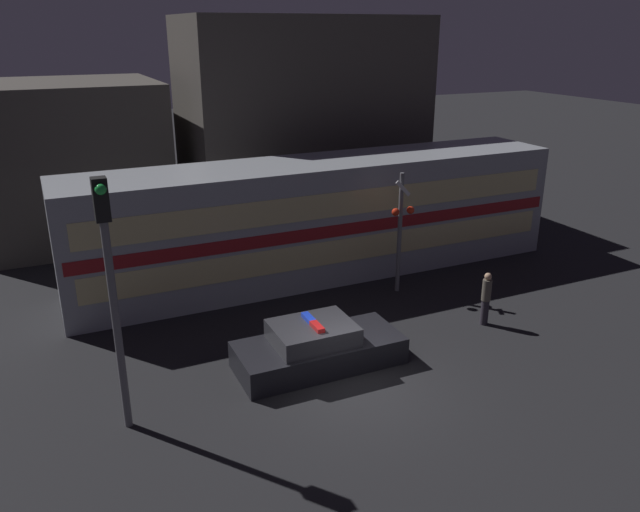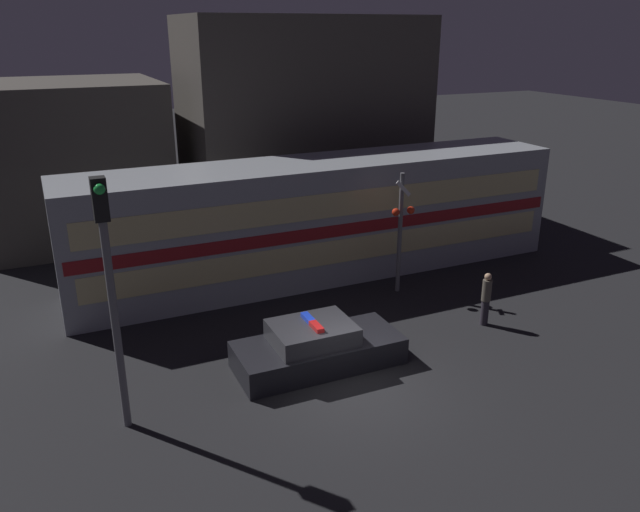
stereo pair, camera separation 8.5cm
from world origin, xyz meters
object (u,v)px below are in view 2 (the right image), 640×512
at_px(police_car, 317,348).
at_px(pedestrian, 486,298).
at_px(traffic_light_corner, 110,282).
at_px(train, 321,218).
at_px(crossing_signal_near, 401,227).

height_order(police_car, pedestrian, pedestrian).
relative_size(police_car, traffic_light_corner, 0.78).
xyz_separation_m(train, pedestrian, (2.71, -6.04, -1.23)).
bearing_deg(crossing_signal_near, traffic_light_corner, -157.31).
bearing_deg(pedestrian, crossing_signal_near, 107.59).
bearing_deg(traffic_light_corner, crossing_signal_near, 22.69).
bearing_deg(traffic_light_corner, police_car, 7.30).
bearing_deg(crossing_signal_near, police_car, -143.65).
bearing_deg(crossing_signal_near, pedestrian, -72.41).
bearing_deg(police_car, train, 64.85).
relative_size(pedestrian, crossing_signal_near, 0.41).
bearing_deg(police_car, traffic_light_corner, -172.07).
distance_m(police_car, traffic_light_corner, 5.95).
bearing_deg(pedestrian, police_car, -179.01).
height_order(pedestrian, traffic_light_corner, traffic_light_corner).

